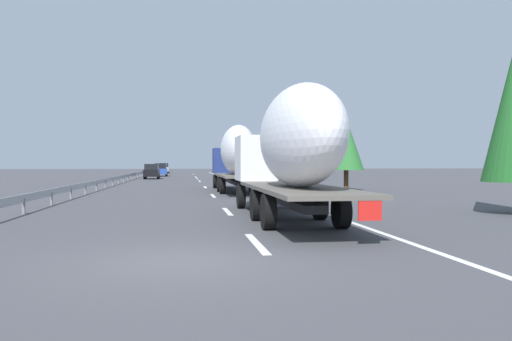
{
  "coord_description": "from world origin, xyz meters",
  "views": [
    {
      "loc": [
        -10.03,
        -0.05,
        1.94
      ],
      "look_at": [
        19.97,
        -4.38,
        1.5
      ],
      "focal_mm": 35.45,
      "sensor_mm": 36.0,
      "label": 1
    }
  ],
  "objects_px": {
    "road_sign": "(245,161)",
    "car_silver_hatch": "(164,168)",
    "car_blue_sedan": "(161,170)",
    "truck_lead": "(236,155)",
    "truck_trailing": "(291,147)",
    "car_black_suv": "(152,171)"
  },
  "relations": [
    {
      "from": "truck_trailing",
      "to": "car_silver_hatch",
      "type": "bearing_deg",
      "value": 4.93
    },
    {
      "from": "truck_lead",
      "to": "truck_trailing",
      "type": "distance_m",
      "value": 17.71
    },
    {
      "from": "truck_lead",
      "to": "road_sign",
      "type": "relative_size",
      "value": 4.41
    },
    {
      "from": "truck_lead",
      "to": "car_black_suv",
      "type": "xyz_separation_m",
      "value": [
        29.45,
        7.43,
        -1.57
      ]
    },
    {
      "from": "car_silver_hatch",
      "to": "road_sign",
      "type": "height_order",
      "value": "road_sign"
    },
    {
      "from": "road_sign",
      "to": "car_silver_hatch",
      "type": "bearing_deg",
      "value": 12.48
    },
    {
      "from": "truck_lead",
      "to": "car_silver_hatch",
      "type": "distance_m",
      "value": 67.39
    },
    {
      "from": "truck_trailing",
      "to": "car_blue_sedan",
      "type": "bearing_deg",
      "value": 6.53
    },
    {
      "from": "car_blue_sedan",
      "to": "road_sign",
      "type": "relative_size",
      "value": 1.43
    },
    {
      "from": "truck_lead",
      "to": "road_sign",
      "type": "height_order",
      "value": "truck_lead"
    },
    {
      "from": "truck_lead",
      "to": "car_blue_sedan",
      "type": "xyz_separation_m",
      "value": [
        42.66,
        6.91,
        -1.54
      ]
    },
    {
      "from": "car_black_suv",
      "to": "road_sign",
      "type": "bearing_deg",
      "value": -132.06
    },
    {
      "from": "car_black_suv",
      "to": "truck_trailing",
      "type": "bearing_deg",
      "value": -171.05
    },
    {
      "from": "truck_lead",
      "to": "car_blue_sedan",
      "type": "bearing_deg",
      "value": 9.2
    },
    {
      "from": "car_silver_hatch",
      "to": "road_sign",
      "type": "bearing_deg",
      "value": -167.52
    },
    {
      "from": "car_blue_sedan",
      "to": "road_sign",
      "type": "xyz_separation_m",
      "value": [
        -22.71,
        -10.01,
        1.22
      ]
    },
    {
      "from": "car_black_suv",
      "to": "car_blue_sedan",
      "type": "bearing_deg",
      "value": -2.24
    },
    {
      "from": "car_silver_hatch",
      "to": "car_blue_sedan",
      "type": "xyz_separation_m",
      "value": [
        -24.31,
        -0.39,
        -0.02
      ]
    },
    {
      "from": "car_silver_hatch",
      "to": "road_sign",
      "type": "xyz_separation_m",
      "value": [
        -47.02,
        -10.4,
        1.2
      ]
    },
    {
      "from": "truck_lead",
      "to": "car_silver_hatch",
      "type": "relative_size",
      "value": 2.93
    },
    {
      "from": "car_blue_sedan",
      "to": "car_black_suv",
      "type": "bearing_deg",
      "value": 177.76
    },
    {
      "from": "car_black_suv",
      "to": "car_silver_hatch",
      "type": "distance_m",
      "value": 37.52
    }
  ]
}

